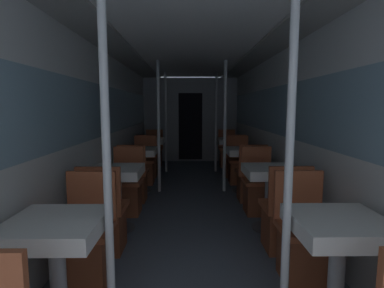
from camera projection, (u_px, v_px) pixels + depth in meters
wall_left at (106, 127)px, 4.45m from camera, size 0.05×9.70×2.25m
wall_right at (278, 127)px, 4.48m from camera, size 0.05×9.70×2.25m
ceiling_panel at (192, 50)px, 4.33m from camera, size 2.57×9.70×0.07m
bulkhead_far at (190, 120)px, 8.13m from camera, size 2.52×0.09×2.25m
dining_table_left_0 at (56, 238)px, 1.91m from camera, size 0.59×0.59×0.76m
chair_left_far_0 at (87, 248)px, 2.50m from camera, size 0.42×0.42×0.91m
support_pole_left_0 at (107, 162)px, 1.85m from camera, size 0.05×0.05×2.25m
dining_table_left_1 at (117, 178)px, 3.54m from camera, size 0.59×0.59×0.76m
chair_left_near_1 at (105, 223)px, 3.03m from camera, size 0.42×0.42×0.91m
chair_left_far_1 at (127, 193)px, 4.13m from camera, size 0.42×0.42×0.91m
dining_table_left_2 at (139, 156)px, 5.17m from camera, size 0.59×0.59×0.76m
chair_left_near_2 at (134, 183)px, 4.66m from camera, size 0.42×0.42×0.91m
chair_left_far_2 at (144, 168)px, 5.77m from camera, size 0.42×0.42×0.91m
support_pole_left_2 at (159, 127)px, 5.12m from camera, size 0.05×0.05×2.25m
dining_table_left_3 at (151, 144)px, 6.81m from camera, size 0.59×0.59×0.76m
chair_left_near_3 at (148, 163)px, 6.29m from camera, size 0.42×0.42×0.91m
chair_left_far_3 at (154, 155)px, 7.40m from camera, size 0.42×0.42×0.91m
support_pole_left_3 at (166, 122)px, 6.75m from camera, size 0.05×0.05×2.25m
dining_table_right_0 at (339, 237)px, 1.93m from camera, size 0.59×0.59×0.76m
chair_right_far_0 at (303, 247)px, 2.52m from camera, size 0.42×0.42×0.91m
support_pole_right_0 at (289, 162)px, 1.87m from camera, size 0.05×0.05×2.25m
dining_table_right_1 at (270, 178)px, 3.56m from camera, size 0.59×0.59×0.76m
chair_right_near_1 at (283, 223)px, 3.05m from camera, size 0.42×0.42×0.91m
chair_right_far_1 at (258, 192)px, 4.16m from camera, size 0.42×0.42×0.91m
dining_table_right_2 at (244, 156)px, 5.20m from camera, size 0.59×0.59×0.76m
chair_right_near_2 at (250, 182)px, 4.69m from camera, size 0.42×0.42×0.91m
chair_right_far_2 at (238, 168)px, 5.79m from camera, size 0.42×0.42×0.91m
support_pole_right_2 at (225, 127)px, 5.13m from camera, size 0.05×0.05×2.25m
dining_table_right_3 at (231, 144)px, 6.83m from camera, size 0.59×0.59×0.76m
chair_right_near_3 at (234, 163)px, 6.32m from camera, size 0.42×0.42×0.91m
chair_right_far_3 at (227, 155)px, 7.42m from camera, size 0.42×0.42×0.91m
support_pole_right_3 at (216, 122)px, 6.76m from camera, size 0.05×0.05×2.25m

